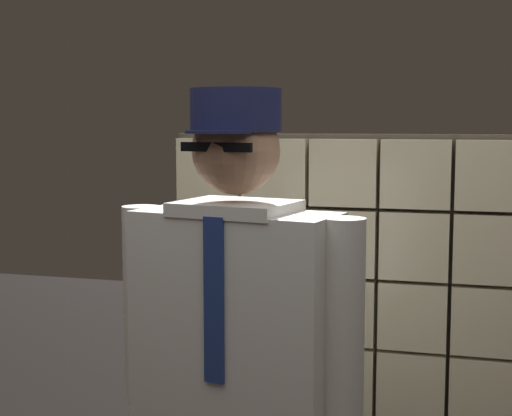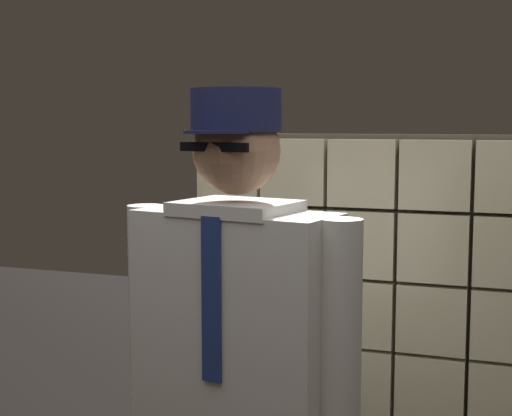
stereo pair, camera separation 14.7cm
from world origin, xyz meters
The scene contains 2 objects.
glass_block_wall centered at (0.00, 1.44, 0.84)m, with size 1.44×0.10×1.72m.
standing_person centered at (-0.12, 0.36, 0.96)m, with size 0.74×0.36×1.83m.
Camera 1 is at (0.50, -1.61, 1.75)m, focal length 54.00 mm.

